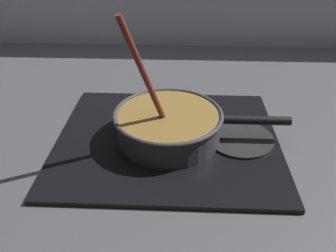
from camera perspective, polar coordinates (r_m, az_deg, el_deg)
name	(u,v)px	position (r m, az deg, el deg)	size (l,w,h in m)	color
ground	(165,162)	(0.86, -0.58, -5.93)	(2.40, 1.60, 0.04)	#4C4C51
hob_plate	(168,139)	(0.89, 0.00, -2.21)	(0.56, 0.48, 0.01)	black
burner_ring	(168,136)	(0.88, 0.00, -1.68)	(0.16, 0.16, 0.01)	#592D0C
spare_burner	(240,138)	(0.90, 11.83, -1.99)	(0.17, 0.17, 0.01)	#262628
cooking_pan	(169,124)	(0.86, 0.11, 0.31)	(0.44, 0.27, 0.33)	#38383D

